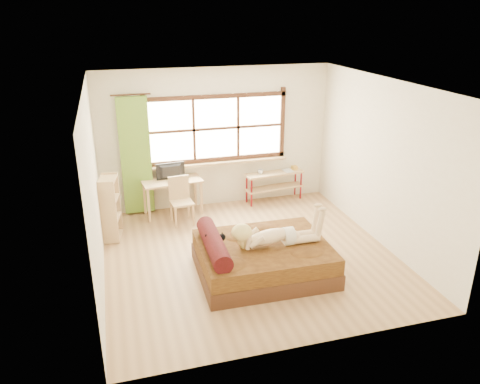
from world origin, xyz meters
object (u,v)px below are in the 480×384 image
object	(u,v)px
kitten	(214,240)
bookshelf	(110,208)
chair	(180,197)
woman	(275,227)
pipe_shelf	(275,180)
bed	(260,258)
desk	(172,185)

from	to	relation	value
kitten	bookshelf	world-z (taller)	bookshelf
chair	woman	bearing A→B (deg)	-70.65
kitten	pipe_shelf	world-z (taller)	kitten
bed	pipe_shelf	world-z (taller)	bed
pipe_shelf	bookshelf	xyz separation A→B (m)	(-3.24, -0.85, 0.12)
chair	bookshelf	size ratio (longest dim) A/B	0.78
desk	woman	bearing A→B (deg)	-72.21
bookshelf	kitten	bearing A→B (deg)	-40.16
bed	pipe_shelf	xyz separation A→B (m)	(1.17, 2.63, 0.19)
desk	bookshelf	size ratio (longest dim) A/B	1.04
bed	pipe_shelf	bearing A→B (deg)	67.15
bed	desk	xyz separation A→B (m)	(-0.93, 2.51, 0.34)
chair	kitten	bearing A→B (deg)	-91.32
woman	bed	bearing A→B (deg)	166.58
kitten	desk	bearing A→B (deg)	97.13
bed	bookshelf	xyz separation A→B (m)	(-2.08, 1.78, 0.30)
pipe_shelf	bookshelf	size ratio (longest dim) A/B	1.12
bed	kitten	distance (m)	0.76
kitten	bookshelf	bearing A→B (deg)	130.87
bed	kitten	xyz separation A→B (m)	(-0.67, 0.10, 0.33)
woman	chair	world-z (taller)	woman
woman	pipe_shelf	world-z (taller)	woman
woman	pipe_shelf	bearing A→B (deg)	71.19
woman	bookshelf	xyz separation A→B (m)	(-2.28, 1.83, -0.20)
woman	pipe_shelf	size ratio (longest dim) A/B	1.08
pipe_shelf	bookshelf	world-z (taller)	bookshelf
bookshelf	desk	bearing A→B (deg)	42.38
desk	chair	distance (m)	0.40
woman	kitten	distance (m)	0.90
chair	pipe_shelf	distance (m)	2.06
woman	bookshelf	world-z (taller)	bookshelf
bookshelf	pipe_shelf	bearing A→B (deg)	24.67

